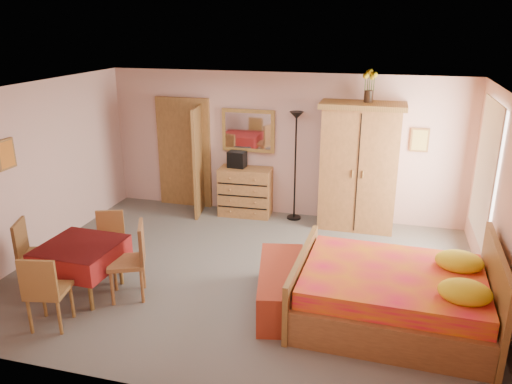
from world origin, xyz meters
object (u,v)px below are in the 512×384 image
(chest_of_drawers, at_px, (245,192))
(bench, at_px, (282,287))
(wardrobe, at_px, (359,167))
(chair_south, at_px, (49,290))
(wall_mirror, at_px, (248,131))
(sunflower_vase, at_px, (369,86))
(bed, at_px, (393,281))
(floor_lamp, at_px, (295,167))
(dining_table, at_px, (83,269))
(chair_north, at_px, (110,243))
(chair_west, at_px, (38,254))
(stereo, at_px, (237,159))
(chair_east, at_px, (127,262))

(chest_of_drawers, relative_size, bench, 0.63)
(chest_of_drawers, relative_size, wardrobe, 0.44)
(chair_south, bearing_deg, wall_mirror, 62.56)
(sunflower_vase, bearing_deg, chair_south, -129.29)
(chest_of_drawers, xyz_separation_m, bed, (2.65, -2.89, 0.08))
(floor_lamp, height_order, dining_table, floor_lamp)
(chest_of_drawers, relative_size, chair_north, 1.10)
(wall_mirror, bearing_deg, wardrobe, -6.61)
(floor_lamp, height_order, chair_west, floor_lamp)
(bed, bearing_deg, sunflower_vase, 102.58)
(chair_west, bearing_deg, dining_table, 68.60)
(bench, relative_size, chair_west, 1.59)
(wall_mirror, xyz_separation_m, floor_lamp, (0.91, -0.17, -0.57))
(chest_of_drawers, height_order, sunflower_vase, sunflower_vase)
(wardrobe, xyz_separation_m, chair_north, (-3.29, -2.57, -0.66))
(wall_mirror, distance_m, wardrobe, 2.10)
(wardrobe, height_order, bed, wardrobe)
(sunflower_vase, bearing_deg, bed, -79.14)
(floor_lamp, height_order, chair_south, floor_lamp)
(wardrobe, xyz_separation_m, bed, (0.62, -2.84, -0.56))
(chair_north, bearing_deg, wardrobe, -162.59)
(wall_mirror, xyz_separation_m, dining_table, (-1.28, -3.49, -1.20))
(stereo, bearing_deg, bed, -46.17)
(dining_table, relative_size, chair_east, 0.94)
(chair_north, xyz_separation_m, chair_east, (0.60, -0.59, 0.08))
(chair_south, bearing_deg, floor_lamp, 50.96)
(chair_west, height_order, chair_east, chair_east)
(bed, bearing_deg, chair_west, -173.59)
(wall_mirror, height_order, bed, wall_mirror)
(floor_lamp, xyz_separation_m, chair_east, (-1.57, -3.25, -0.48))
(wardrobe, relative_size, dining_table, 2.29)
(stereo, xyz_separation_m, chair_east, (-0.49, -3.26, -0.54))
(floor_lamp, height_order, chair_north, floor_lamp)
(chest_of_drawers, bearing_deg, wardrobe, -4.05)
(chest_of_drawers, bearing_deg, wall_mirror, 87.45)
(bed, bearing_deg, chair_north, 177.78)
(bench, distance_m, chair_south, 2.79)
(chair_south, bearing_deg, chest_of_drawers, 61.78)
(dining_table, xyz_separation_m, chair_west, (-0.67, 0.01, 0.13))
(floor_lamp, xyz_separation_m, dining_table, (-2.19, -3.32, -0.63))
(sunflower_vase, xyz_separation_m, chair_east, (-2.76, -3.22, -1.94))
(stereo, xyz_separation_m, chair_north, (-1.09, -2.67, -0.61))
(wardrobe, distance_m, chair_north, 4.23)
(bench, distance_m, dining_table, 2.63)
(wall_mirror, relative_size, chair_south, 1.04)
(chest_of_drawers, xyz_separation_m, chair_north, (-1.26, -2.62, -0.02))
(dining_table, bearing_deg, chair_north, 88.46)
(wardrobe, xyz_separation_m, sunflower_vase, (0.07, 0.05, 1.35))
(sunflower_vase, bearing_deg, stereo, 178.85)
(chair_north, bearing_deg, wall_mirror, -134.59)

